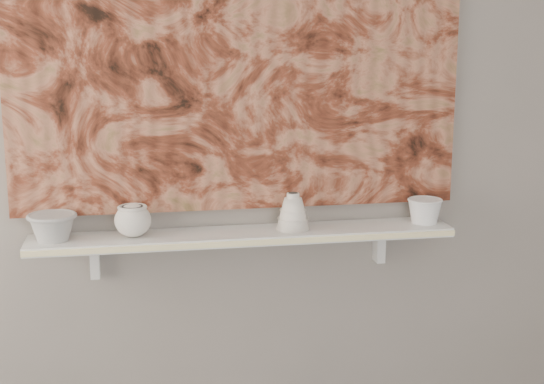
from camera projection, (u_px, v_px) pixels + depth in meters
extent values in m
plane|color=gray|center=(239.00, 102.00, 2.51)|extent=(3.60, 0.00, 3.60)
cube|color=silver|center=(244.00, 236.00, 2.51)|extent=(1.40, 0.18, 0.03)
cube|color=#FAEBA7|center=(249.00, 243.00, 2.42)|extent=(1.40, 0.01, 0.02)
cube|color=silver|center=(95.00, 260.00, 2.50)|extent=(0.03, 0.06, 0.12)
cube|color=silver|center=(379.00, 245.00, 2.67)|extent=(0.03, 0.06, 0.12)
cube|color=maroon|center=(239.00, 43.00, 2.45)|extent=(1.50, 0.02, 1.10)
cube|color=black|center=(371.00, 135.00, 2.59)|extent=(0.09, 0.00, 0.08)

